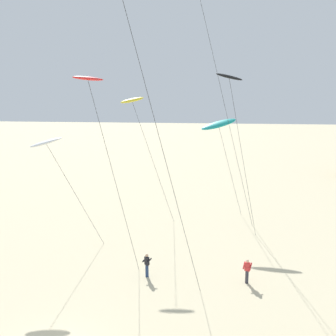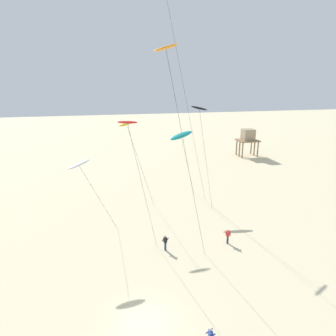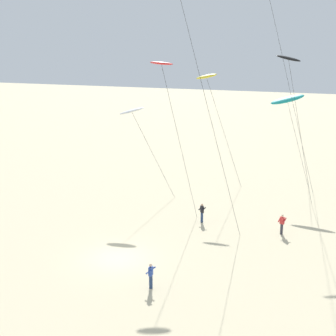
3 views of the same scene
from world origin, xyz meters
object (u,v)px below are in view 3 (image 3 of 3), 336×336
at_px(kite_yellow, 207,78).
at_px(kite_white, 132,111).
at_px(kite_teal, 287,100).
at_px(kite_flyer_nearest, 202,212).
at_px(kite_flyer_furthest, 282,224).
at_px(kite_red, 162,66).
at_px(kite_flyer_middle, 151,275).
at_px(kite_black, 289,61).

bearing_deg(kite_yellow, kite_white, -130.59).
height_order(kite_white, kite_teal, kite_teal).
distance_m(kite_yellow, kite_flyer_nearest, 14.54).
height_order(kite_yellow, kite_flyer_furthest, kite_yellow).
relative_size(kite_yellow, kite_teal, 1.19).
bearing_deg(kite_flyer_nearest, kite_red, -168.56).
height_order(kite_yellow, kite_teal, kite_yellow).
relative_size(kite_yellow, kite_flyer_middle, 7.28).
bearing_deg(kite_flyer_nearest, kite_flyer_middle, -87.84).
bearing_deg(kite_black, kite_red, -139.35).
relative_size(kite_yellow, kite_flyer_furthest, 7.28).
xyz_separation_m(kite_red, kite_teal, (8.29, 13.41, -3.73)).
bearing_deg(kite_flyer_furthest, kite_flyer_nearest, 178.65).
relative_size(kite_teal, kite_flyer_furthest, 6.11).
bearing_deg(kite_red, kite_flyer_nearest, 11.44).
height_order(kite_black, kite_flyer_middle, kite_black).
xyz_separation_m(kite_red, kite_flyer_nearest, (3.37, 0.68, -12.22)).
bearing_deg(kite_black, kite_flyer_middle, -105.13).
distance_m(kite_teal, kite_flyer_nearest, 16.07).
bearing_deg(kite_white, kite_red, -39.99).
xyz_separation_m(kite_red, kite_white, (-4.67, 3.91, -4.38)).
height_order(kite_black, kite_teal, kite_black).
bearing_deg(kite_teal, kite_black, -83.57).
xyz_separation_m(kite_flyer_nearest, kite_flyer_middle, (0.45, -11.93, 0.00)).
relative_size(kite_white, kite_flyer_furthest, 5.54).
bearing_deg(kite_flyer_middle, kite_white, 119.23).
bearing_deg(kite_flyer_middle, kite_black, 74.87).
bearing_deg(kite_red, kite_flyer_middle, -71.25).
bearing_deg(kite_red, kite_teal, 58.27).
xyz_separation_m(kite_white, kite_flyer_furthest, (14.79, -3.39, -7.84)).
relative_size(kite_flyer_nearest, kite_flyer_furthest, 1.00).
distance_m(kite_black, kite_flyer_middle, 23.23).
bearing_deg(kite_yellow, kite_flyer_furthest, -45.60).
bearing_deg(kite_flyer_nearest, kite_yellow, 105.81).
bearing_deg(kite_flyer_middle, kite_yellow, 98.33).
xyz_separation_m(kite_flyer_middle, kite_flyer_furthest, (6.30, 11.77, 0.00)).
xyz_separation_m(kite_teal, kite_flyer_nearest, (-4.92, -12.73, -8.49)).
xyz_separation_m(kite_teal, kite_flyer_furthest, (1.83, -12.89, -8.49)).
distance_m(kite_red, kite_flyer_furthest, 15.87).
bearing_deg(kite_yellow, kite_flyer_nearest, -74.19).
bearing_deg(kite_flyer_middle, kite_red, 108.75).
height_order(kite_teal, kite_flyer_furthest, kite_teal).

